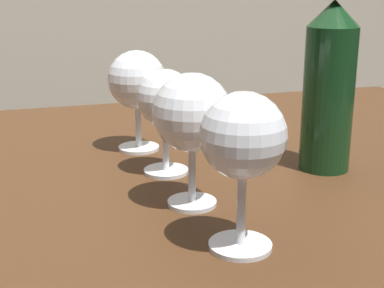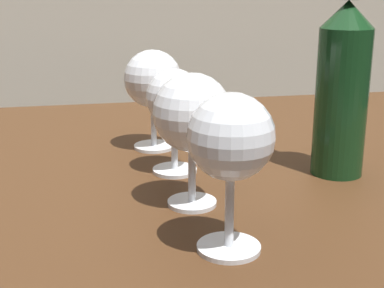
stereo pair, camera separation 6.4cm
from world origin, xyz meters
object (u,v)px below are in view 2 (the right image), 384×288
(wine_glass_merlot, at_px, (231,140))
(wine_glass_rose, at_px, (174,101))
(wine_glass_white, at_px, (192,113))
(wine_bottle, at_px, (343,84))
(wine_glass_empty, at_px, (153,81))

(wine_glass_merlot, xyz_separation_m, wine_glass_rose, (-0.01, 0.24, -0.01))
(wine_glass_white, bearing_deg, wine_bottle, 18.36)
(wine_glass_white, height_order, wine_glass_rose, wine_glass_white)
(wine_bottle, bearing_deg, wine_glass_merlot, -136.63)
(wine_glass_white, relative_size, wine_glass_empty, 1.02)
(wine_bottle, bearing_deg, wine_glass_rose, 167.89)
(wine_glass_empty, bearing_deg, wine_glass_merlot, -85.46)
(wine_glass_rose, bearing_deg, wine_glass_empty, 96.53)
(wine_glass_merlot, relative_size, wine_bottle, 0.50)
(wine_glass_merlot, relative_size, wine_glass_white, 1.01)
(wine_glass_white, relative_size, wine_bottle, 0.50)
(wine_glass_rose, distance_m, wine_glass_empty, 0.12)
(wine_glass_merlot, relative_size, wine_glass_rose, 1.10)
(wine_glass_merlot, bearing_deg, wine_bottle, 43.37)
(wine_glass_white, bearing_deg, wine_glass_rose, 90.55)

